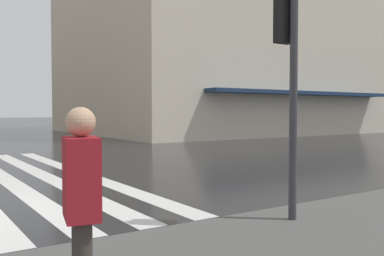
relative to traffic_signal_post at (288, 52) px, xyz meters
The scene contains 2 objects.
traffic_signal_post is the anchor object (origin of this frame).
pedestrian_approaching_kerb 4.42m from the traffic_signal_post, 113.07° to the left, with size 0.44×0.32×1.68m.
Camera 1 is at (-8.29, 1.14, 1.80)m, focal length 40.32 mm.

